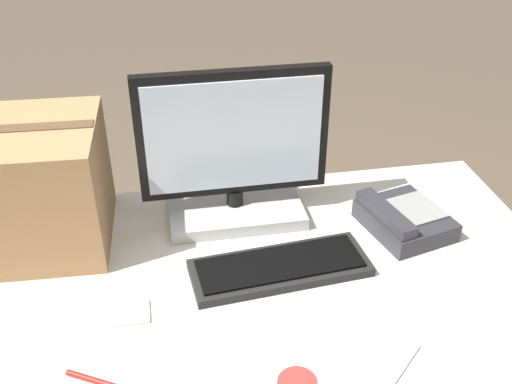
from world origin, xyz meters
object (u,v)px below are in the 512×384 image
at_px(pen_marker, 99,382).
at_px(keyboard, 280,267).
at_px(spoon, 397,377).
at_px(desk_phone, 403,219).
at_px(sticky_note_pad, 133,313).
at_px(cardboard_box, 20,187).
at_px(monitor, 234,162).

bearing_deg(pen_marker, keyboard, -117.97).
distance_m(keyboard, spoon, 0.39).
relative_size(desk_phone, sticky_note_pad, 3.55).
bearing_deg(sticky_note_pad, cardboard_box, 127.80).
relative_size(monitor, pen_marker, 3.72).
bearing_deg(desk_phone, monitor, 147.15).
xyz_separation_m(desk_phone, pen_marker, (-0.77, -0.38, -0.03)).
bearing_deg(cardboard_box, desk_phone, -7.72).
relative_size(spoon, sticky_note_pad, 1.71).
xyz_separation_m(monitor, sticky_note_pad, (-0.28, -0.34, -0.16)).
height_order(desk_phone, pen_marker, desk_phone).
xyz_separation_m(keyboard, cardboard_box, (-0.60, 0.24, 0.14)).
distance_m(desk_phone, pen_marker, 0.86).
bearing_deg(cardboard_box, sticky_note_pad, -52.20).
height_order(pen_marker, sticky_note_pad, pen_marker).
bearing_deg(spoon, cardboard_box, -81.33).
distance_m(monitor, pen_marker, 0.65).
bearing_deg(monitor, cardboard_box, -178.45).
xyz_separation_m(monitor, pen_marker, (-0.34, -0.52, -0.16)).
distance_m(spoon, cardboard_box, 0.98).
relative_size(monitor, desk_phone, 1.89).
bearing_deg(cardboard_box, monitor, 1.55).
distance_m(desk_phone, spoon, 0.51).
relative_size(spoon, pen_marker, 0.95).
distance_m(monitor, keyboard, 0.31).
relative_size(desk_phone, pen_marker, 1.97).
height_order(monitor, keyboard, monitor).
height_order(desk_phone, sticky_note_pad, desk_phone).
height_order(monitor, cardboard_box, monitor).
xyz_separation_m(desk_phone, spoon, (-0.20, -0.47, -0.03)).
height_order(desk_phone, spoon, desk_phone).
bearing_deg(monitor, pen_marker, -123.44).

